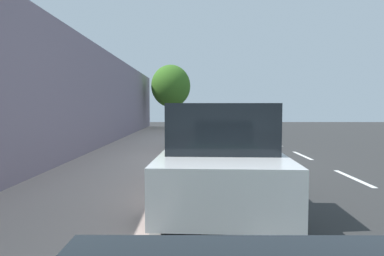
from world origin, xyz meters
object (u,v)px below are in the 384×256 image
at_px(parked_sedan_grey_second, 206,135).
at_px(street_tree_near_cyclist, 171,86).
at_px(cyclist_with_backpack, 186,131).
at_px(parked_sedan_dark_blue_nearest, 201,125).
at_px(bicycle_at_curb, 192,148).
at_px(parked_pickup_white_mid, 219,158).
at_px(fire_hydrant, 179,127).

relative_size(parked_sedan_grey_second, street_tree_near_cyclist, 0.85).
height_order(parked_sedan_grey_second, cyclist_with_backpack, cyclist_with_backpack).
distance_m(parked_sedan_dark_blue_nearest, cyclist_with_backpack, 8.87).
bearing_deg(bicycle_at_curb, street_tree_near_cyclist, -83.50).
relative_size(parked_pickup_white_mid, bicycle_at_curb, 3.06).
bearing_deg(cyclist_with_backpack, parked_pickup_white_mid, 97.27).
height_order(parked_sedan_dark_blue_nearest, bicycle_at_curb, parked_sedan_dark_blue_nearest).
bearing_deg(cyclist_with_backpack, bicycle_at_curb, 116.63).
bearing_deg(parked_sedan_grey_second, cyclist_with_backpack, 51.48).
bearing_deg(parked_pickup_white_mid, parked_sedan_grey_second, -89.95).
xyz_separation_m(bicycle_at_curb, cyclist_with_backpack, (0.23, -0.45, 0.59)).
height_order(parked_pickup_white_mid, cyclist_with_backpack, parked_pickup_white_mid).
relative_size(parked_sedan_dark_blue_nearest, parked_sedan_grey_second, 1.02).
bearing_deg(parked_sedan_dark_blue_nearest, bicycle_at_curb, 86.71).
bearing_deg(fire_hydrant, bicycle_at_curb, 95.07).
bearing_deg(cyclist_with_backpack, fire_hydrant, -86.04).
bearing_deg(cyclist_with_backpack, parked_sedan_grey_second, -128.52).
bearing_deg(parked_sedan_dark_blue_nearest, street_tree_near_cyclist, -69.85).
distance_m(street_tree_near_cyclist, fire_hydrant, 6.31).
relative_size(parked_sedan_grey_second, parked_pickup_white_mid, 0.82).
height_order(parked_pickup_white_mid, fire_hydrant, parked_pickup_white_mid).
height_order(parked_sedan_dark_blue_nearest, parked_pickup_white_mid, parked_pickup_white_mid).
xyz_separation_m(parked_pickup_white_mid, cyclist_with_backpack, (0.80, -6.27, 0.08)).
bearing_deg(cyclist_with_backpack, parked_sedan_dark_blue_nearest, -94.92).
distance_m(parked_sedan_dark_blue_nearest, bicycle_at_curb, 9.31).
distance_m(bicycle_at_curb, fire_hydrant, 10.13).
distance_m(parked_pickup_white_mid, street_tree_near_cyclist, 21.69).
height_order(parked_sedan_dark_blue_nearest, fire_hydrant, parked_sedan_dark_blue_nearest).
bearing_deg(parked_sedan_grey_second, parked_sedan_dark_blue_nearest, -89.75).
distance_m(parked_sedan_grey_second, parked_pickup_white_mid, 7.27).
bearing_deg(parked_sedan_dark_blue_nearest, parked_sedan_grey_second, 90.25).
distance_m(parked_pickup_white_mid, bicycle_at_curb, 5.87).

